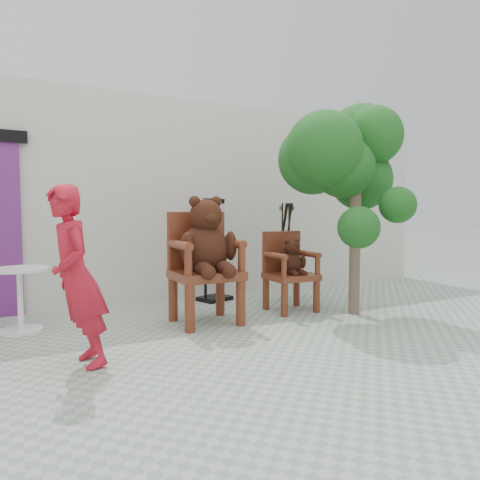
{
  "coord_description": "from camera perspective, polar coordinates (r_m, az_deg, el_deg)",
  "views": [
    {
      "loc": [
        -2.45,
        -3.51,
        1.31
      ],
      "look_at": [
        0.13,
        1.44,
        0.95
      ],
      "focal_mm": 32.0,
      "sensor_mm": 36.0,
      "label": 1
    }
  ],
  "objects": [
    {
      "name": "back_wall",
      "position": [
        7.05,
        -7.26,
        5.21
      ],
      "size": [
        9.0,
        1.0,
        3.0
      ],
      "primitive_type": "cube",
      "color": "beige",
      "rests_on": "ground"
    },
    {
      "name": "tree",
      "position": [
        5.83,
        13.96,
        10.91
      ],
      "size": [
        1.66,
        1.56,
        2.76
      ],
      "rotation": [
        0.0,
        0.0,
        0.09
      ],
      "color": "brown",
      "rests_on": "ground"
    },
    {
      "name": "ground_plane",
      "position": [
        4.47,
        7.21,
        -13.37
      ],
      "size": [
        60.0,
        60.0,
        0.0
      ],
      "primitive_type": "plane",
      "color": "#99A493",
      "rests_on": "ground"
    },
    {
      "name": "chair_small",
      "position": [
        5.75,
        6.54,
        -3.35
      ],
      "size": [
        0.6,
        0.55,
        1.05
      ],
      "color": "#512011",
      "rests_on": "ground"
    },
    {
      "name": "display_stand",
      "position": [
        6.35,
        -3.4,
        -2.87
      ],
      "size": [
        0.54,
        0.48,
        1.51
      ],
      "rotation": [
        0.0,
        0.0,
        0.32
      ],
      "color": "black",
      "rests_on": "ground"
    },
    {
      "name": "person",
      "position": [
        3.84,
        -20.93,
        -4.65
      ],
      "size": [
        0.45,
        0.61,
        1.54
      ],
      "primitive_type": "imported",
      "rotation": [
        0.0,
        0.0,
        -1.41
      ],
      "color": "red",
      "rests_on": "ground"
    },
    {
      "name": "stool_bucket",
      "position": [
        6.43,
        6.09,
        -2.29
      ],
      "size": [
        0.32,
        0.32,
        1.45
      ],
      "rotation": [
        0.0,
        0.0,
        -0.16
      ],
      "color": "white",
      "rests_on": "ground"
    },
    {
      "name": "cafe_table",
      "position": [
        5.3,
        -27.27,
        -6.16
      ],
      "size": [
        0.6,
        0.6,
        0.7
      ],
      "rotation": [
        0.0,
        0.0,
        -0.02
      ],
      "color": "white",
      "rests_on": "ground"
    },
    {
      "name": "chair_big",
      "position": [
        5.05,
        -4.69,
        -1.36
      ],
      "size": [
        0.75,
        0.79,
        1.5
      ],
      "color": "#512011",
      "rests_on": "ground"
    }
  ]
}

